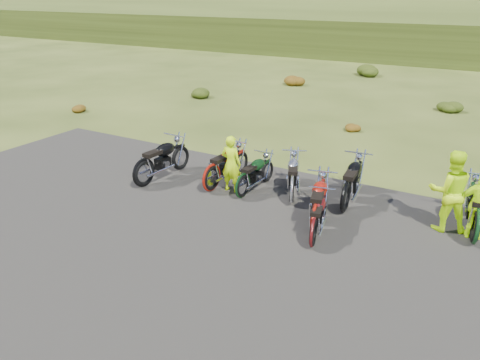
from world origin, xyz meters
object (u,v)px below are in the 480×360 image
Objects in this scene: motorcycle_3 at (291,204)px; person_middle at (231,165)px; motorcycle_7 at (472,244)px; motorcycle_0 at (145,187)px.

person_middle is at bearing 71.03° from motorcycle_3.
person_middle is (-6.09, -0.20, 0.79)m from motorcycle_7.
motorcycle_0 is at bearing 82.53° from motorcycle_3.
person_middle is (-1.78, -0.10, 0.79)m from motorcycle_3.
motorcycle_3 is 1.32× the size of person_middle.
motorcycle_7 is at bearing 179.87° from person_middle.
person_middle reaches higher than motorcycle_7.
motorcycle_0 reaches higher than motorcycle_7.
motorcycle_0 is 2.60m from person_middle.
motorcycle_3 is at bearing 82.33° from motorcycle_7.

